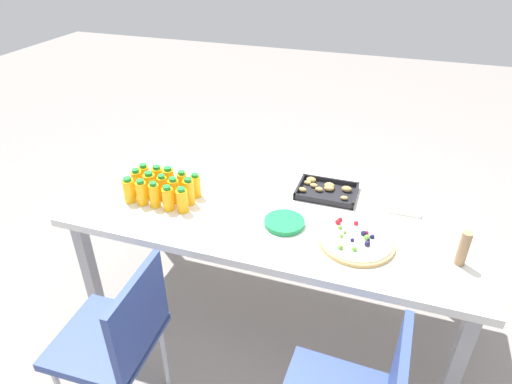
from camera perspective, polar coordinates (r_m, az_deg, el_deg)
ground_plane at (r=2.69m, az=2.09°, el=-14.85°), size 12.00×12.00×0.00m
party_table at (r=2.26m, az=2.41°, el=-3.33°), size 2.01×0.89×0.72m
chair_near_left at (r=1.99m, az=-17.32°, el=-17.29°), size 0.42×0.42×0.83m
juice_bottle_0 at (r=2.33m, az=-16.09°, el=0.21°), size 0.06×0.06×0.14m
juice_bottle_1 at (r=2.29m, az=-14.55°, el=-0.11°), size 0.05×0.05×0.14m
juice_bottle_2 at (r=2.25m, az=-13.00°, el=-0.40°), size 0.05×0.05×0.14m
juice_bottle_3 at (r=2.22m, az=-11.32°, el=-0.85°), size 0.06×0.06×0.13m
juice_bottle_4 at (r=2.19m, az=-9.53°, el=-1.08°), size 0.06×0.06×0.13m
juice_bottle_5 at (r=2.38m, az=-15.10°, el=1.22°), size 0.06×0.06×0.15m
juice_bottle_6 at (r=2.34m, az=-13.55°, el=0.88°), size 0.06×0.06×0.14m
juice_bottle_7 at (r=2.31m, az=-11.98°, el=0.54°), size 0.05×0.05×0.14m
juice_bottle_8 at (r=2.27m, az=-10.57°, el=0.17°), size 0.06×0.06×0.14m
juice_bottle_9 at (r=2.24m, az=-8.69°, el=0.02°), size 0.06×0.06×0.15m
juice_bottle_10 at (r=2.43m, az=-14.21°, el=1.93°), size 0.06×0.06×0.14m
juice_bottle_11 at (r=2.40m, az=-12.57°, el=1.74°), size 0.06×0.06×0.14m
juice_bottle_12 at (r=2.35m, az=-11.19°, el=1.44°), size 0.06×0.06×0.15m
juice_bottle_13 at (r=2.33m, az=-9.49°, el=1.12°), size 0.05×0.05×0.13m
juice_bottle_14 at (r=2.30m, az=-7.82°, el=0.80°), size 0.05×0.05×0.13m
fruit_pizza at (r=2.03m, az=12.85°, el=-6.16°), size 0.34×0.34×0.05m
snack_tray at (r=2.36m, az=9.06°, el=0.18°), size 0.31×0.23×0.04m
plate_stack at (r=2.10m, az=3.68°, el=-3.96°), size 0.19×0.19×0.02m
napkin_stack at (r=2.34m, az=18.81°, el=-1.79°), size 0.15×0.15×0.02m
cardboard_tube at (r=2.02m, az=25.24°, el=-6.62°), size 0.04×0.04×0.16m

